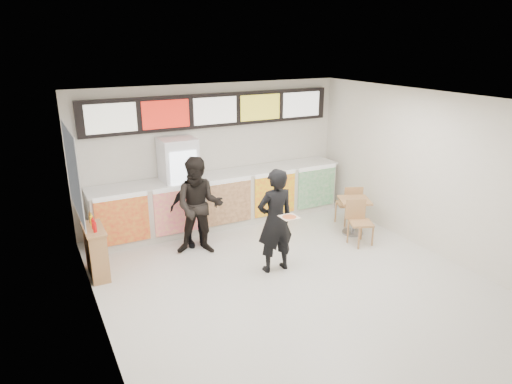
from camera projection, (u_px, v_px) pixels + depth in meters
floor at (299, 288)px, 7.44m from camera, size 7.00×7.00×0.00m
ceiling at (305, 103)px, 6.49m from camera, size 7.00×7.00×0.00m
wall_back at (214, 154)px, 9.91m from camera, size 6.00×0.00×6.00m
wall_left at (98, 239)px, 5.66m from camera, size 0.00×7.00×7.00m
wall_right at (441, 176)px, 8.28m from camera, size 0.00×7.00×7.00m
service_counter at (222, 199)px, 9.87m from camera, size 5.56×0.77×1.14m
menu_board at (214, 110)px, 9.54m from camera, size 5.50×0.14×0.70m
drinks_fridge at (180, 186)px, 9.34m from camera, size 0.70×0.67×2.00m
mirror_panel at (72, 172)px, 7.65m from camera, size 0.01×2.00×1.50m
customer_main at (275, 221)px, 7.76m from camera, size 0.68×0.45×1.84m
customer_left at (199, 206)px, 8.42m from camera, size 1.11×1.01×1.86m
customer_mid at (194, 207)px, 8.79m from camera, size 0.95×0.47×1.56m
pizza_slice at (289, 217)px, 7.31m from camera, size 0.36×0.36×0.02m
cafe_table at (354, 210)px, 9.40m from camera, size 1.01×1.56×0.89m
condiment_ledge at (96, 251)px, 7.72m from camera, size 0.32×0.79×1.05m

